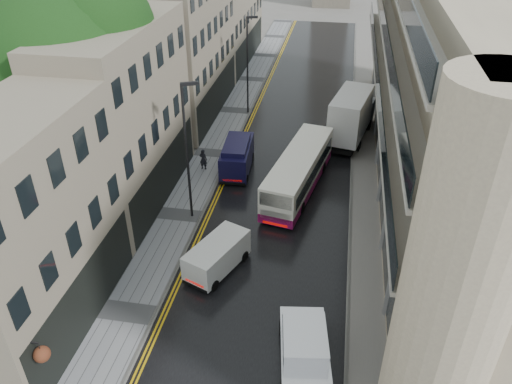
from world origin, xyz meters
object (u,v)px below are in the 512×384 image
(tree_far, at_px, (150,47))
(white_lorry, at_px, (333,122))
(cream_bus, at_px, (271,190))
(navy_van, at_px, (221,166))
(silver_hatchback, at_px, (284,380))
(tree_near, at_px, (64,99))
(lamp_post_far, at_px, (247,67))
(white_van, at_px, (189,265))
(pedestrian, at_px, (203,159))
(lamp_post_near, at_px, (187,155))

(tree_far, height_order, white_lorry, tree_far)
(cream_bus, xyz_separation_m, navy_van, (-3.81, 2.64, -0.13))
(tree_far, distance_m, silver_hatchback, 29.43)
(tree_near, distance_m, lamp_post_far, 17.62)
(white_van, bearing_deg, silver_hatchback, -24.18)
(lamp_post_far, bearing_deg, cream_bus, -89.48)
(tree_near, bearing_deg, white_lorry, 34.00)
(navy_van, relative_size, lamp_post_far, 0.57)
(tree_far, relative_size, pedestrian, 8.07)
(tree_far, distance_m, cream_bus, 17.39)
(tree_far, distance_m, lamp_post_near, 15.60)
(white_van, xyz_separation_m, lamp_post_far, (-1.07, 21.74, 3.33))
(cream_bus, bearing_deg, white_lorry, 80.52)
(tree_near, bearing_deg, lamp_post_far, 63.38)
(tree_near, xyz_separation_m, lamp_post_far, (7.80, 15.56, -2.71))
(cream_bus, distance_m, white_van, 7.96)
(silver_hatchback, xyz_separation_m, white_van, (-5.66, 6.02, 0.03))
(tree_far, xyz_separation_m, white_van, (8.57, -19.18, -5.32))
(pedestrian, xyz_separation_m, lamp_post_near, (0.79, -5.77, 3.47))
(tree_near, relative_size, white_lorry, 1.81)
(white_van, height_order, lamp_post_near, lamp_post_near)
(white_lorry, height_order, lamp_post_near, lamp_post_near)
(silver_hatchback, height_order, pedestrian, silver_hatchback)
(tree_far, height_order, lamp_post_far, tree_far)
(silver_hatchback, bearing_deg, navy_van, 103.15)
(white_lorry, xyz_separation_m, navy_van, (-7.20, -6.63, -0.83))
(white_van, distance_m, pedestrian, 11.41)
(tree_far, distance_m, lamp_post_far, 8.17)
(cream_bus, bearing_deg, silver_hatchback, -68.70)
(lamp_post_far, bearing_deg, tree_far, -176.89)
(cream_bus, relative_size, white_lorry, 1.26)
(silver_hatchback, bearing_deg, cream_bus, 92.21)
(tree_far, bearing_deg, cream_bus, -45.41)
(tree_near, height_order, silver_hatchback, tree_near)
(silver_hatchback, height_order, navy_van, navy_van)
(tree_far, xyz_separation_m, lamp_post_far, (7.50, 2.56, -2.00))
(tree_near, relative_size, lamp_post_near, 1.64)
(tree_near, height_order, navy_van, tree_near)
(tree_near, height_order, pedestrian, tree_near)
(white_van, height_order, pedestrian, white_van)
(white_lorry, xyz_separation_m, white_van, (-6.53, -16.57, -1.13))
(white_lorry, bearing_deg, tree_far, -177.97)
(lamp_post_near, bearing_deg, pedestrian, 74.20)
(cream_bus, bearing_deg, tree_far, 145.17)
(pedestrian, bearing_deg, lamp_post_near, 106.25)
(pedestrian, bearing_deg, tree_near, 45.57)
(tree_far, height_order, navy_van, tree_far)
(white_van, bearing_deg, tree_near, 167.69)
(white_van, distance_m, navy_van, 9.96)
(tree_near, height_order, lamp_post_near, tree_near)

